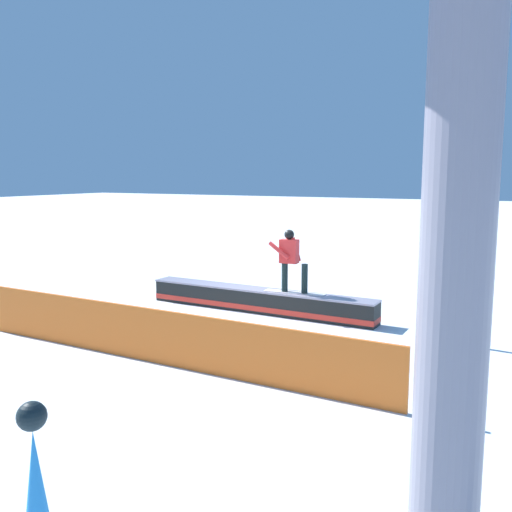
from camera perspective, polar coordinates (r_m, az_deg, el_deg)
name	(u,v)px	position (r m, az deg, el deg)	size (l,w,h in m)	color
ground_plane	(259,311)	(13.39, 0.28, -5.57)	(120.00, 120.00, 0.00)	white
grind_box	(259,301)	(13.34, 0.28, -4.55)	(5.71, 0.72, 0.54)	black
snowboarder	(291,258)	(12.76, 3.49, -0.24)	(1.44, 0.45, 1.42)	silver
safety_fence	(150,335)	(9.99, -10.53, -7.78)	(8.82, 0.06, 0.94)	orange
trail_marker	(432,279)	(11.40, 17.19, -2.25)	(0.40, 0.10, 2.25)	#262628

